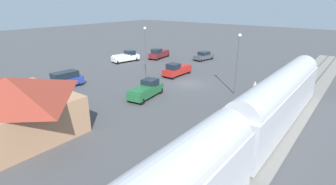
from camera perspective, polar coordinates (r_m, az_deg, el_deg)
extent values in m
plane|color=#4C4C4F|center=(37.79, 4.45, 1.94)|extent=(200.00, 200.00, 0.00)
cube|color=gray|center=(32.72, 25.36, -2.60)|extent=(4.80, 70.00, 0.18)
cube|color=#59544C|center=(32.55, 26.62, -2.62)|extent=(0.10, 70.00, 0.12)
cube|color=#59544C|center=(32.80, 24.19, -2.09)|extent=(0.10, 70.00, 0.12)
cube|color=#A8A399|center=(33.63, 18.81, -1.05)|extent=(3.20, 46.00, 0.30)
cube|color=silver|center=(26.87, 23.19, -2.16)|extent=(2.90, 19.81, 3.70)
cube|color=gold|center=(27.31, 20.19, -2.10)|extent=(0.04, 18.23, 0.36)
cylinder|color=silver|center=(26.32, 23.69, 1.39)|extent=(2.75, 19.02, 2.76)
cube|color=tan|center=(26.84, -30.80, -4.45)|extent=(9.90, 8.79, 3.41)
pyramid|color=#9E3828|center=(26.02, -31.78, 0.87)|extent=(10.70, 9.59, 1.84)
cube|color=#4C3323|center=(28.74, -22.53, -3.06)|extent=(1.10, 0.08, 2.10)
cylinder|color=#23284C|center=(33.94, 18.40, 0.22)|extent=(0.22, 0.22, 0.85)
cylinder|color=silver|center=(33.72, 18.53, 1.40)|extent=(0.36, 0.36, 0.62)
sphere|color=tan|center=(33.60, 18.61, 2.09)|extent=(0.24, 0.24, 0.24)
cylinder|color=#23284C|center=(41.05, 23.10, 2.89)|extent=(0.22, 0.22, 0.85)
cylinder|color=green|center=(40.87, 23.23, 3.87)|extent=(0.36, 0.36, 0.62)
sphere|color=tan|center=(40.77, 23.31, 4.46)|extent=(0.24, 0.24, 0.24)
cube|color=maroon|center=(54.86, -1.97, 8.40)|extent=(2.71, 5.63, 0.92)
cube|color=#19232D|center=(53.84, -2.55, 9.13)|extent=(1.95, 1.96, 0.84)
cylinder|color=black|center=(52.72, -2.38, 7.43)|extent=(0.22, 0.76, 0.76)
cylinder|color=black|center=(53.63, -3.96, 7.61)|extent=(0.22, 0.76, 0.76)
cylinder|color=black|center=(56.34, -0.06, 8.23)|extent=(0.22, 0.76, 0.76)
cylinder|color=black|center=(57.19, -1.57, 8.39)|extent=(0.22, 0.76, 0.76)
cube|color=maroon|center=(55.55, -1.46, 9.13)|extent=(2.27, 3.21, 0.20)
cube|color=#236638|center=(32.02, -4.93, 0.26)|extent=(2.80, 5.64, 0.92)
cube|color=#19232D|center=(32.56, -3.98, 2.24)|extent=(1.98, 1.98, 0.84)
cylinder|color=black|center=(34.32, -4.14, 0.79)|extent=(0.22, 0.76, 0.76)
cylinder|color=black|center=(33.46, -1.66, 0.34)|extent=(0.22, 0.76, 0.76)
cylinder|color=black|center=(31.01, -8.41, -1.44)|extent=(0.22, 0.76, 0.76)
cylinder|color=black|center=(30.06, -5.78, -2.01)|extent=(0.22, 0.76, 0.76)
cube|color=#236638|center=(31.10, -5.91, 0.73)|extent=(2.31, 3.23, 0.20)
cube|color=red|center=(41.75, 2.04, 4.88)|extent=(2.04, 5.43, 0.92)
cube|color=#19232D|center=(40.74, 1.19, 5.80)|extent=(1.75, 1.75, 0.84)
cylinder|color=black|center=(39.72, 1.17, 3.44)|extent=(0.22, 0.76, 0.76)
cylinder|color=black|center=(40.75, -0.75, 3.85)|extent=(0.22, 0.76, 0.76)
cylinder|color=black|center=(43.09, 4.67, 4.65)|extent=(0.22, 0.76, 0.76)
cylinder|color=black|center=(44.04, 2.81, 5.02)|extent=(0.22, 0.76, 0.76)
cube|color=red|center=(42.36, 2.82, 5.86)|extent=(1.91, 3.00, 0.20)
cube|color=#47494F|center=(53.61, 7.88, 7.84)|extent=(2.57, 4.74, 0.76)
cube|color=#19232D|center=(53.48, 7.91, 8.57)|extent=(1.96, 2.40, 0.64)
cylinder|color=black|center=(51.91, 7.33, 7.05)|extent=(0.22, 0.68, 0.68)
cylinder|color=black|center=(52.93, 6.00, 7.34)|extent=(0.22, 0.68, 0.68)
cylinder|color=black|center=(54.50, 9.67, 7.53)|extent=(0.22, 0.68, 0.68)
cylinder|color=black|center=(55.47, 8.36, 7.80)|extent=(0.22, 0.68, 0.68)
cube|color=#283D9E|center=(38.52, -21.79, 2.23)|extent=(2.19, 4.99, 1.00)
cube|color=#19232D|center=(38.34, -21.77, 3.62)|extent=(1.89, 3.51, 0.88)
cylinder|color=black|center=(37.13, -23.61, 0.55)|extent=(0.22, 0.68, 0.68)
cylinder|color=black|center=(38.63, -24.76, 1.08)|extent=(0.22, 0.68, 0.68)
cylinder|color=black|center=(38.80, -18.65, 1.95)|extent=(0.22, 0.68, 0.68)
cylinder|color=black|center=(40.24, -19.93, 2.41)|extent=(0.22, 0.68, 0.68)
cube|color=white|center=(52.13, -9.32, 7.57)|extent=(3.05, 5.69, 0.92)
cube|color=#19232D|center=(52.48, -8.41, 8.68)|extent=(2.05, 2.05, 0.84)
cylinder|color=black|center=(54.04, -7.81, 7.56)|extent=(0.22, 0.76, 0.76)
cylinder|color=black|center=(52.62, -6.79, 7.29)|extent=(0.22, 0.76, 0.76)
cylinder|color=black|center=(51.92, -11.83, 6.85)|extent=(0.22, 0.76, 0.76)
cylinder|color=black|center=(50.44, -10.88, 6.55)|extent=(0.22, 0.76, 0.76)
cube|color=white|center=(51.55, -10.26, 8.02)|extent=(2.44, 3.29, 0.20)
cylinder|color=#515156|center=(33.54, 14.93, 5.54)|extent=(0.16, 0.16, 7.28)
sphere|color=#EAE5C6|center=(32.87, 15.51, 12.01)|extent=(0.44, 0.44, 0.44)
cylinder|color=#515156|center=(39.71, -4.95, 8.30)|extent=(0.16, 0.16, 7.41)
sphere|color=#EAE5C6|center=(39.16, -5.12, 13.89)|extent=(0.44, 0.44, 0.44)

